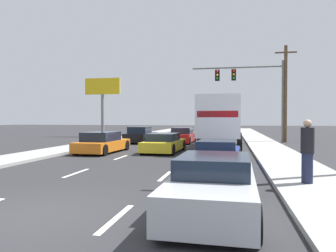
{
  "coord_description": "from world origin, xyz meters",
  "views": [
    {
      "loc": [
        4.01,
        -6.14,
        2.04
      ],
      "look_at": [
        -0.12,
        15.0,
        1.56
      ],
      "focal_mm": 34.73,
      "sensor_mm": 36.0,
      "label": 1
    }
  ],
  "objects_px": {
    "car_silver": "(214,185)",
    "traffic_signal_mast": "(245,82)",
    "box_truck": "(222,120)",
    "roadside_billboard": "(103,95)",
    "car_yellow": "(164,143)",
    "pedestrian_near_corner": "(307,151)",
    "car_orange": "(102,143)",
    "car_red": "(182,136)",
    "car_black": "(141,136)",
    "utility_pole_mid": "(286,92)",
    "car_blue": "(218,154)"
  },
  "relations": [
    {
      "from": "car_blue",
      "to": "pedestrian_near_corner",
      "type": "relative_size",
      "value": 2.42
    },
    {
      "from": "car_orange",
      "to": "car_blue",
      "type": "distance_m",
      "value": 8.22
    },
    {
      "from": "car_orange",
      "to": "car_silver",
      "type": "height_order",
      "value": "car_orange"
    },
    {
      "from": "car_red",
      "to": "car_silver",
      "type": "relative_size",
      "value": 1.0
    },
    {
      "from": "car_orange",
      "to": "car_silver",
      "type": "xyz_separation_m",
      "value": [
        7.26,
        -11.23,
        -0.01
      ]
    },
    {
      "from": "car_silver",
      "to": "car_yellow",
      "type": "bearing_deg",
      "value": 106.77
    },
    {
      "from": "car_silver",
      "to": "traffic_signal_mast",
      "type": "xyz_separation_m",
      "value": [
        1.54,
        22.3,
        4.73
      ]
    },
    {
      "from": "utility_pole_mid",
      "to": "pedestrian_near_corner",
      "type": "distance_m",
      "value": 19.82
    },
    {
      "from": "car_black",
      "to": "car_blue",
      "type": "height_order",
      "value": "car_black"
    },
    {
      "from": "car_yellow",
      "to": "car_blue",
      "type": "distance_m",
      "value": 6.18
    },
    {
      "from": "car_red",
      "to": "car_silver",
      "type": "xyz_separation_m",
      "value": [
        3.67,
        -19.86,
        -0.02
      ]
    },
    {
      "from": "box_truck",
      "to": "roadside_billboard",
      "type": "xyz_separation_m",
      "value": [
        -14.01,
        13.17,
        2.86
      ]
    },
    {
      "from": "car_silver",
      "to": "pedestrian_near_corner",
      "type": "bearing_deg",
      "value": 48.96
    },
    {
      "from": "car_yellow",
      "to": "car_black",
      "type": "bearing_deg",
      "value": 115.96
    },
    {
      "from": "box_truck",
      "to": "roadside_billboard",
      "type": "height_order",
      "value": "roadside_billboard"
    },
    {
      "from": "box_truck",
      "to": "pedestrian_near_corner",
      "type": "relative_size",
      "value": 4.99
    },
    {
      "from": "car_red",
      "to": "box_truck",
      "type": "distance_m",
      "value": 6.02
    },
    {
      "from": "car_orange",
      "to": "car_red",
      "type": "distance_m",
      "value": 9.35
    },
    {
      "from": "car_black",
      "to": "roadside_billboard",
      "type": "bearing_deg",
      "value": 128.61
    },
    {
      "from": "car_black",
      "to": "traffic_signal_mast",
      "type": "height_order",
      "value": "traffic_signal_mast"
    },
    {
      "from": "car_silver",
      "to": "box_truck",
      "type": "bearing_deg",
      "value": 90.97
    },
    {
      "from": "car_yellow",
      "to": "car_blue",
      "type": "xyz_separation_m",
      "value": [
        3.45,
        -5.13,
        -0.02
      ]
    },
    {
      "from": "car_blue",
      "to": "car_yellow",
      "type": "bearing_deg",
      "value": 123.94
    },
    {
      "from": "car_yellow",
      "to": "box_truck",
      "type": "distance_m",
      "value": 4.73
    },
    {
      "from": "box_truck",
      "to": "utility_pole_mid",
      "type": "relative_size",
      "value": 1.12
    },
    {
      "from": "car_orange",
      "to": "box_truck",
      "type": "bearing_deg",
      "value": 28.93
    },
    {
      "from": "car_yellow",
      "to": "roadside_billboard",
      "type": "relative_size",
      "value": 0.66
    },
    {
      "from": "car_yellow",
      "to": "pedestrian_near_corner",
      "type": "distance_m",
      "value": 11.12
    },
    {
      "from": "car_blue",
      "to": "car_silver",
      "type": "height_order",
      "value": "car_silver"
    },
    {
      "from": "roadside_billboard",
      "to": "car_blue",
      "type": "bearing_deg",
      "value": -56.52
    },
    {
      "from": "box_truck",
      "to": "traffic_signal_mast",
      "type": "height_order",
      "value": "traffic_signal_mast"
    },
    {
      "from": "utility_pole_mid",
      "to": "traffic_signal_mast",
      "type": "bearing_deg",
      "value": -179.03
    },
    {
      "from": "car_silver",
      "to": "car_orange",
      "type": "bearing_deg",
      "value": 122.9
    },
    {
      "from": "car_orange",
      "to": "car_yellow",
      "type": "xyz_separation_m",
      "value": [
        3.6,
        0.91,
        -0.04
      ]
    },
    {
      "from": "car_orange",
      "to": "car_silver",
      "type": "bearing_deg",
      "value": -57.1
    },
    {
      "from": "car_black",
      "to": "roadside_billboard",
      "type": "height_order",
      "value": "roadside_billboard"
    },
    {
      "from": "car_yellow",
      "to": "car_blue",
      "type": "height_order",
      "value": "car_yellow"
    },
    {
      "from": "car_black",
      "to": "car_red",
      "type": "distance_m",
      "value": 3.57
    },
    {
      "from": "car_orange",
      "to": "car_blue",
      "type": "relative_size",
      "value": 1.01
    },
    {
      "from": "car_red",
      "to": "box_truck",
      "type": "xyz_separation_m",
      "value": [
        3.41,
        -4.76,
        1.39
      ]
    },
    {
      "from": "traffic_signal_mast",
      "to": "box_truck",
      "type": "bearing_deg",
      "value": -104.01
    },
    {
      "from": "car_yellow",
      "to": "utility_pole_mid",
      "type": "bearing_deg",
      "value": 49.8
    },
    {
      "from": "car_orange",
      "to": "roadside_billboard",
      "type": "height_order",
      "value": "roadside_billboard"
    },
    {
      "from": "car_orange",
      "to": "traffic_signal_mast",
      "type": "xyz_separation_m",
      "value": [
        8.8,
        11.07,
        4.72
      ]
    },
    {
      "from": "box_truck",
      "to": "car_blue",
      "type": "bearing_deg",
      "value": -89.65
    },
    {
      "from": "utility_pole_mid",
      "to": "roadside_billboard",
      "type": "relative_size",
      "value": 1.24
    },
    {
      "from": "pedestrian_near_corner",
      "to": "car_silver",
      "type": "bearing_deg",
      "value": -131.04
    },
    {
      "from": "utility_pole_mid",
      "to": "roadside_billboard",
      "type": "height_order",
      "value": "utility_pole_mid"
    },
    {
      "from": "car_black",
      "to": "car_silver",
      "type": "relative_size",
      "value": 0.92
    },
    {
      "from": "box_truck",
      "to": "car_orange",
      "type": "bearing_deg",
      "value": -151.07
    }
  ]
}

